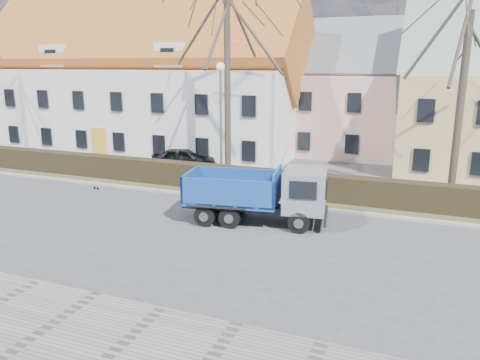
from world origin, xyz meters
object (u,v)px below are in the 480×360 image
at_px(dump_truck, 251,194).
at_px(parked_car_a, 184,159).
at_px(streetlight, 221,125).
at_px(cart_frame, 94,184).

height_order(dump_truck, parked_car_a, dump_truck).
distance_m(dump_truck, parked_car_a, 11.17).
xyz_separation_m(streetlight, parked_car_a, (-3.98, 2.97, -2.69)).
bearing_deg(dump_truck, streetlight, 115.93).
relative_size(streetlight, cart_frame, 10.82).
bearing_deg(cart_frame, streetlight, 27.35).
bearing_deg(streetlight, parked_car_a, 143.25).
bearing_deg(parked_car_a, streetlight, -148.32).
height_order(dump_truck, cart_frame, dump_truck).
bearing_deg(dump_truck, parked_car_a, 123.81).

